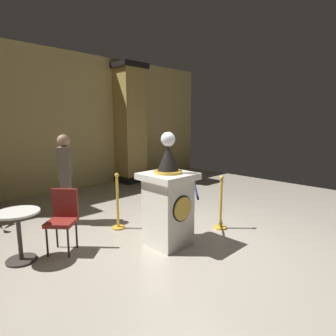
# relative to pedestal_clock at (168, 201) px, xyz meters

# --- Properties ---
(ground_plane) EXTENTS (11.32, 11.32, 0.00)m
(ground_plane) POSITION_rel_pedestal_clock_xyz_m (0.32, -0.06, -0.72)
(ground_plane) COLOR #9E9384
(back_wall) EXTENTS (11.32, 0.16, 3.92)m
(back_wall) POSITION_rel_pedestal_clock_xyz_m (0.32, 4.75, 1.24)
(back_wall) COLOR tan
(back_wall) RESTS_ON ground_plane
(pedestal_clock) EXTENTS (0.75, 0.75, 1.83)m
(pedestal_clock) POSITION_rel_pedestal_clock_xyz_m (0.00, 0.00, 0.00)
(pedestal_clock) COLOR silver
(pedestal_clock) RESTS_ON ground_plane
(stanchion_near) EXTENTS (0.24, 0.24, 1.01)m
(stanchion_near) POSITION_rel_pedestal_clock_xyz_m (1.18, -0.20, -0.37)
(stanchion_near) COLOR gold
(stanchion_near) RESTS_ON ground_plane
(stanchion_far) EXTENTS (0.24, 0.24, 1.06)m
(stanchion_far) POSITION_rel_pedestal_clock_xyz_m (-0.18, 1.15, -0.35)
(stanchion_far) COLOR gold
(stanchion_far) RESTS_ON ground_plane
(velvet_rope) EXTENTS (1.38, 1.38, 0.22)m
(velvet_rope) POSITION_rel_pedestal_clock_xyz_m (0.50, 0.47, 0.07)
(velvet_rope) COLOR #141947
(column_right) EXTENTS (0.95, 0.95, 3.76)m
(column_right) POSITION_rel_pedestal_clock_xyz_m (2.56, 4.34, 1.14)
(column_right) COLOR black
(column_right) RESTS_ON ground_plane
(bystander_guest) EXTENTS (0.37, 0.42, 1.74)m
(bystander_guest) POSITION_rel_pedestal_clock_xyz_m (-0.71, 2.11, 0.21)
(bystander_guest) COLOR brown
(bystander_guest) RESTS_ON ground_plane
(cafe_table) EXTENTS (0.60, 0.60, 0.75)m
(cafe_table) POSITION_rel_pedestal_clock_xyz_m (-1.90, 1.09, -0.25)
(cafe_table) COLOR #332D28
(cafe_table) RESTS_ON ground_plane
(cafe_chair_red) EXTENTS (0.56, 0.56, 0.96)m
(cafe_chair_red) POSITION_rel_pedestal_clock_xyz_m (-1.29, 0.99, -0.15)
(cafe_chair_red) COLOR black
(cafe_chair_red) RESTS_ON ground_plane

